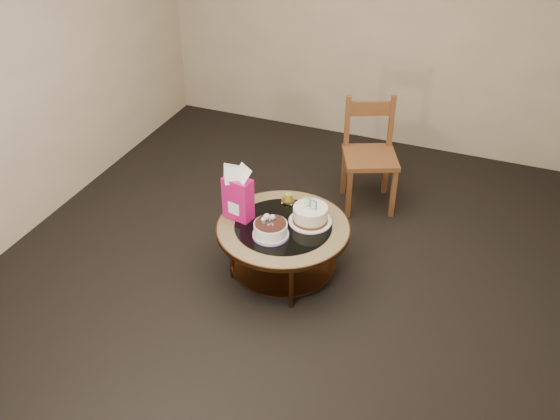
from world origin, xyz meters
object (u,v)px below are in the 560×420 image
at_px(cream_cake, 310,215).
at_px(dining_chair, 370,154).
at_px(coffee_table, 283,234).
at_px(gift_bag, 238,193).
at_px(decorated_cake, 271,230).

distance_m(cream_cake, dining_chair, 1.13).
xyz_separation_m(coffee_table, cream_cake, (0.17, 0.12, 0.14)).
relative_size(cream_cake, gift_bag, 0.75).
height_order(decorated_cake, dining_chair, dining_chair).
bearing_deg(cream_cake, dining_chair, 101.27).
xyz_separation_m(decorated_cake, dining_chair, (0.37, 1.40, -0.01)).
bearing_deg(decorated_cake, cream_cake, 52.10).
height_order(coffee_table, cream_cake, cream_cake).
height_order(cream_cake, dining_chair, dining_chair).
relative_size(decorated_cake, dining_chair, 0.27).
relative_size(coffee_table, decorated_cake, 3.77).
relative_size(cream_cake, dining_chair, 0.33).
xyz_separation_m(gift_bag, dining_chair, (0.69, 1.26, -0.17)).
xyz_separation_m(coffee_table, gift_bag, (-0.36, -0.02, 0.30)).
distance_m(cream_cake, gift_bag, 0.57).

